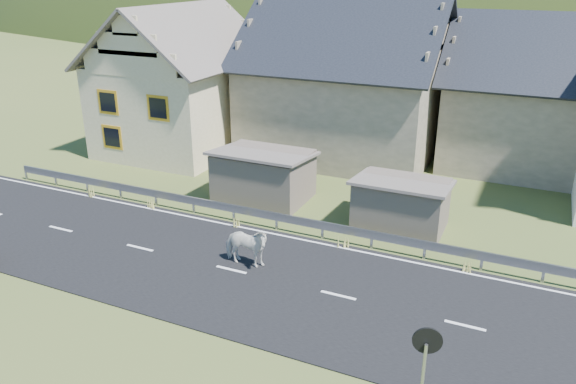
% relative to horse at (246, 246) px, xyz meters
% --- Properties ---
extents(ground, '(160.00, 160.00, 0.00)m').
position_rel_horse_xyz_m(ground, '(-0.33, -0.50, -0.80)').
color(ground, '#3D4E22').
rests_on(ground, ground).
extents(road, '(60.00, 7.00, 0.04)m').
position_rel_horse_xyz_m(road, '(-0.33, -0.50, -0.78)').
color(road, black).
rests_on(road, ground).
extents(lane_markings, '(60.00, 6.60, 0.01)m').
position_rel_horse_xyz_m(lane_markings, '(-0.33, -0.50, -0.76)').
color(lane_markings, silver).
rests_on(lane_markings, road).
extents(guardrail, '(28.10, 0.09, 0.75)m').
position_rel_horse_xyz_m(guardrail, '(-0.33, 3.18, -0.24)').
color(guardrail, '#93969B').
rests_on(guardrail, ground).
extents(shed_left, '(4.30, 3.30, 2.40)m').
position_rel_horse_xyz_m(shed_left, '(-2.33, 6.00, 0.30)').
color(shed_left, '#6A5C51').
rests_on(shed_left, ground).
extents(shed_right, '(3.80, 2.90, 2.20)m').
position_rel_horse_xyz_m(shed_right, '(4.17, 5.50, 0.20)').
color(shed_right, '#6A5C51').
rests_on(shed_right, ground).
extents(house_cream, '(7.80, 9.80, 8.30)m').
position_rel_horse_xyz_m(house_cream, '(-10.34, 11.50, 3.55)').
color(house_cream, beige).
rests_on(house_cream, ground).
extents(house_stone_a, '(10.80, 9.80, 8.90)m').
position_rel_horse_xyz_m(house_stone_a, '(-1.33, 14.50, 3.83)').
color(house_stone_a, gray).
rests_on(house_stone_a, ground).
extents(house_stone_b, '(9.80, 8.80, 8.10)m').
position_rel_horse_xyz_m(house_stone_b, '(8.67, 16.50, 3.43)').
color(house_stone_b, gray).
rests_on(house_stone_b, ground).
extents(mountain, '(440.00, 280.00, 260.00)m').
position_rel_horse_xyz_m(mountain, '(4.67, 179.50, -20.80)').
color(mountain, '#273A10').
rests_on(mountain, ground).
extents(horse, '(0.89, 1.84, 1.53)m').
position_rel_horse_xyz_m(horse, '(0.00, 0.00, 0.00)').
color(horse, silver).
rests_on(horse, road).
extents(traffic_mirror, '(0.68, 0.26, 2.47)m').
position_rel_horse_xyz_m(traffic_mirror, '(7.20, -4.61, 1.01)').
color(traffic_mirror, '#93969B').
rests_on(traffic_mirror, ground).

